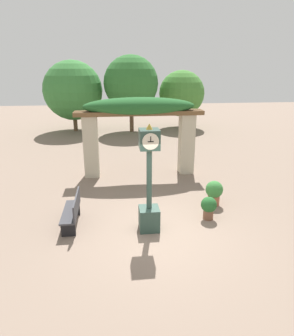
{
  "coord_description": "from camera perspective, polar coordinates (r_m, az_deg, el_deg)",
  "views": [
    {
      "loc": [
        -1.08,
        -7.12,
        4.28
      ],
      "look_at": [
        -0.17,
        0.7,
        1.63
      ],
      "focal_mm": 32.0,
      "sensor_mm": 36.0,
      "label": 1
    }
  ],
  "objects": [
    {
      "name": "ground_plane",
      "position": [
        8.38,
        1.73,
        -12.14
      ],
      "size": [
        60.0,
        60.0,
        0.0
      ],
      "primitive_type": "plane",
      "color": "#7F6B5B"
    },
    {
      "name": "pedestal_clock",
      "position": [
        7.96,
        0.42,
        -3.43
      ],
      "size": [
        0.54,
        0.55,
        2.97
      ],
      "color": "#2D473D",
      "rests_on": "ground"
    },
    {
      "name": "pergola",
      "position": [
        12.09,
        -1.46,
        9.4
      ],
      "size": [
        5.12,
        1.18,
        3.18
      ],
      "color": "#BCB299",
      "rests_on": "ground"
    },
    {
      "name": "potted_plant_near_left",
      "position": [
        9.05,
        11.67,
        -7.21
      ],
      "size": [
        0.47,
        0.47,
        0.7
      ],
      "color": "brown",
      "rests_on": "ground"
    },
    {
      "name": "potted_plant_near_right",
      "position": [
        9.97,
        12.66,
        -4.43
      ],
      "size": [
        0.56,
        0.56,
        0.82
      ],
      "color": "#9E563D",
      "rests_on": "ground"
    },
    {
      "name": "park_bench",
      "position": [
        8.78,
        -13.98,
        -7.97
      ],
      "size": [
        0.42,
        1.49,
        0.89
      ],
      "rotation": [
        0.0,
        0.0,
        -1.57
      ],
      "color": "#38383D",
      "rests_on": "ground"
    },
    {
      "name": "tree_line",
      "position": [
        21.43,
        -5.35,
        14.76
      ],
      "size": [
        11.33,
        4.54,
        5.11
      ],
      "color": "brown",
      "rests_on": "ground"
    }
  ]
}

